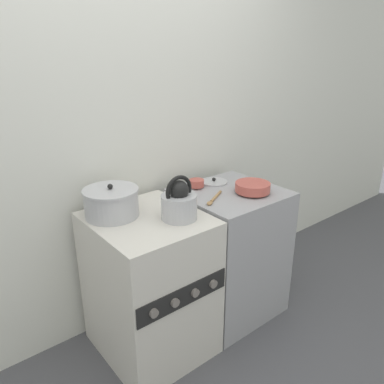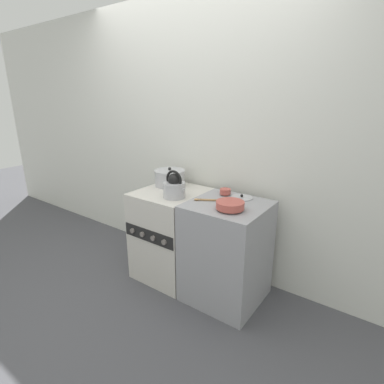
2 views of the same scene
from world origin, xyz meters
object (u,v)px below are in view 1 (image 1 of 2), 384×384
Objects in this scene: kettle at (179,202)px; small_ceramic_bowl at (197,183)px; cooking_pot at (111,202)px; enamel_bowl at (253,187)px; loose_pot_lid at (214,182)px; stove at (150,285)px.

kettle is 2.54× the size of small_ceramic_bowl.
cooking_pot is (-0.25, 0.25, -0.01)m from kettle.
cooking_pot is 1.38× the size of enamel_bowl.
kettle is 0.81× the size of cooking_pot.
cooking_pot reaches higher than loose_pot_lid.
kettle is 0.43m from small_ceramic_bowl.
stove is 0.53m from kettle.
kettle is at bearing -141.67° from small_ceramic_bowl.
enamel_bowl is 0.34m from small_ceramic_bowl.
stove is at bearing -161.55° from small_ceramic_bowl.
loose_pot_lid is at bearing 2.85° from small_ceramic_bowl.
small_ceramic_bowl is at bearing 125.76° from enamel_bowl.
kettle reaches higher than loose_pot_lid.
loose_pot_lid is at bearing 14.79° from stove.
loose_pot_lid is at bearing 1.97° from cooking_pot.
kettle is 1.12× the size of enamel_bowl.
kettle is 0.35m from cooking_pot.
small_ceramic_bowl reaches higher than stove.
small_ceramic_bowl reaches higher than loose_pot_lid.
stove is 0.52m from cooking_pot.
small_ceramic_bowl is at bearing 18.45° from stove.
kettle is 0.56m from loose_pot_lid.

